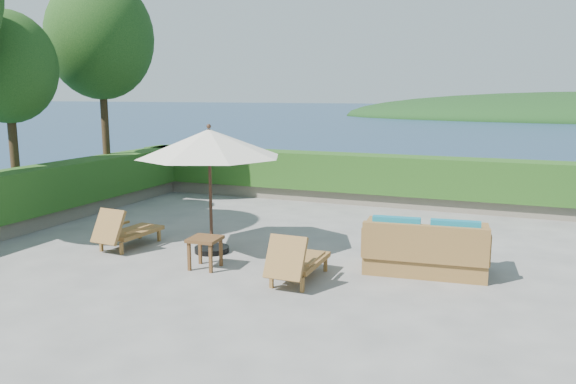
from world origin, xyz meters
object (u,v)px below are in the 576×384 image
at_px(lounge_left, 126,230).
at_px(side_table, 205,243).
at_px(patio_umbrella, 209,144).
at_px(lounge_right, 297,260).
at_px(wicker_loveseat, 425,250).

height_order(lounge_left, side_table, lounge_left).
bearing_deg(patio_umbrella, lounge_left, -168.10).
relative_size(patio_umbrella, lounge_right, 1.88).
relative_size(lounge_left, side_table, 2.73).
distance_m(patio_umbrella, wicker_loveseat, 4.30).
bearing_deg(wicker_loveseat, lounge_right, -151.46).
distance_m(lounge_right, side_table, 1.72).
bearing_deg(patio_umbrella, wicker_loveseat, 3.58).
relative_size(lounge_left, wicker_loveseat, 0.71).
distance_m(patio_umbrella, lounge_right, 2.89).
height_order(patio_umbrella, side_table, patio_umbrella).
distance_m(patio_umbrella, lounge_left, 2.44).
bearing_deg(wicker_loveseat, lounge_left, -179.57).
xyz_separation_m(patio_umbrella, wicker_loveseat, (3.95, 0.25, -1.67)).
bearing_deg(lounge_left, wicker_loveseat, 10.92).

